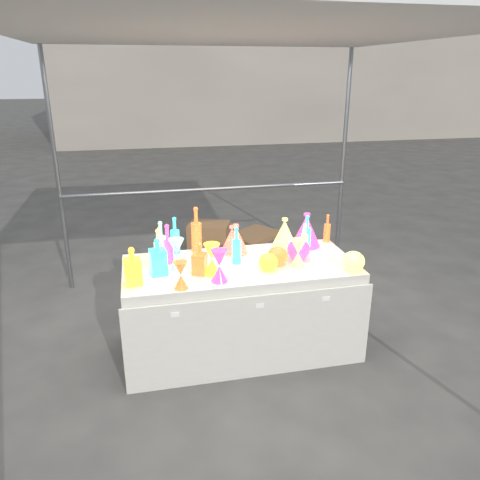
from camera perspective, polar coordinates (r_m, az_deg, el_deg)
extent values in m
plane|color=#5A5753|center=(4.00, 0.00, -12.89)|extent=(80.00, 80.00, 0.00)
cylinder|color=gray|center=(4.95, -21.37, 7.24)|extent=(0.04, 0.04, 2.40)
cylinder|color=gray|center=(5.37, 12.44, 9.04)|extent=(0.04, 0.04, 2.40)
cube|color=white|center=(3.38, 0.00, 24.34)|extent=(3.15, 3.15, 0.06)
cylinder|color=gray|center=(4.95, -3.69, 6.21)|extent=(3.00, 0.04, 0.04)
cube|color=silver|center=(3.81, 0.00, -8.15)|extent=(1.80, 0.80, 0.75)
cube|color=silver|center=(3.48, 1.50, -11.83)|extent=(1.84, 0.02, 0.68)
cube|color=white|center=(3.27, -7.93, -9.01)|extent=(0.06, 0.00, 0.03)
cube|color=white|center=(3.35, 2.43, -8.02)|extent=(0.06, 0.00, 0.03)
cube|color=white|center=(3.50, 10.43, -7.07)|extent=(0.06, 0.00, 0.03)
cube|color=#B0A492|center=(17.94, 3.08, 22.52)|extent=(14.00, 6.00, 6.00)
cube|color=brown|center=(5.96, -3.79, 0.38)|extent=(0.60, 0.52, 0.36)
cube|color=brown|center=(6.46, 1.71, 0.54)|extent=(0.87, 0.83, 0.06)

